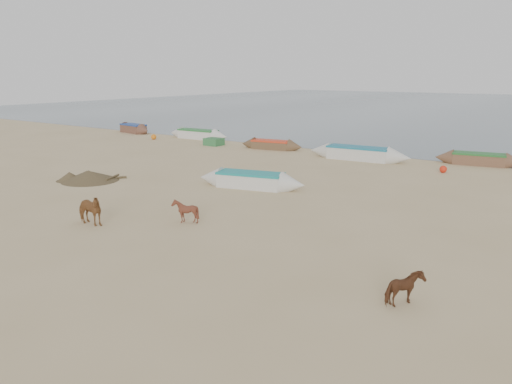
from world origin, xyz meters
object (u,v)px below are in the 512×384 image
cow_adult (89,210)px  near_canoe (251,180)px  calf_front (185,211)px  calf_right (406,289)px

cow_adult → near_canoe: cow_adult is taller
calf_front → near_canoe: calf_front is taller
calf_front → near_canoe: (-1.50, 6.67, -0.07)m
cow_adult → near_canoe: size_ratio=0.25×
calf_front → calf_right: size_ratio=1.06×
calf_front → calf_right: bearing=90.7°
cow_adult → near_canoe: 9.22m
calf_front → calf_right: (9.80, -2.20, -0.03)m
cow_adult → calf_right: 12.74m
cow_adult → calf_right: size_ratio=1.62×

